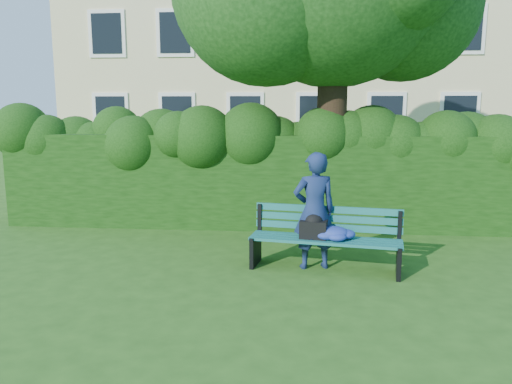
{
  "coord_description": "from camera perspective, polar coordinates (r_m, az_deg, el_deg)",
  "views": [
    {
      "loc": [
        0.7,
        -7.4,
        2.34
      ],
      "look_at": [
        0.0,
        0.6,
        0.95
      ],
      "focal_mm": 35.0,
      "sensor_mm": 36.0,
      "label": 1
    }
  ],
  "objects": [
    {
      "name": "park_bench",
      "position": [
        7.25,
        7.94,
        -4.93
      ],
      "size": [
        2.21,
        0.9,
        0.89
      ],
      "rotation": [
        0.0,
        0.0,
        -0.16
      ],
      "color": "#104F50",
      "rests_on": "ground"
    },
    {
      "name": "man_reading",
      "position": [
        7.23,
        6.68,
        -2.15
      ],
      "size": [
        0.7,
        0.54,
        1.7
      ],
      "primitive_type": "imported",
      "rotation": [
        0.0,
        0.0,
        3.38
      ],
      "color": "#16254E",
      "rests_on": "ground"
    },
    {
      "name": "hedge",
      "position": [
        9.74,
        0.82,
        1.31
      ],
      "size": [
        10.0,
        1.0,
        1.8
      ],
      "color": "black",
      "rests_on": "ground"
    },
    {
      "name": "ground",
      "position": [
        7.8,
        -0.39,
        -7.65
      ],
      "size": [
        80.0,
        80.0,
        0.0
      ],
      "primitive_type": "plane",
      "color": "#274F17",
      "rests_on": "ground"
    },
    {
      "name": "apartment_building",
      "position": [
        21.71,
        3.28,
        19.51
      ],
      "size": [
        16.0,
        8.08,
        12.0
      ],
      "color": "beige",
      "rests_on": "ground"
    }
  ]
}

